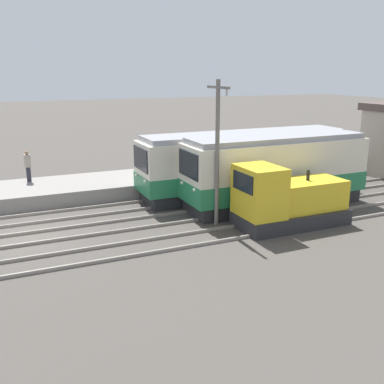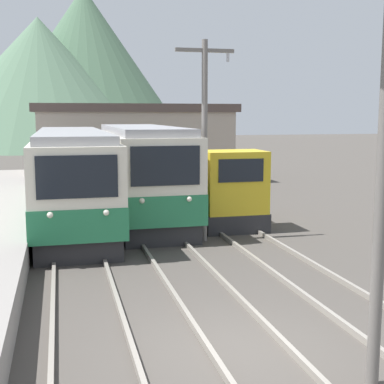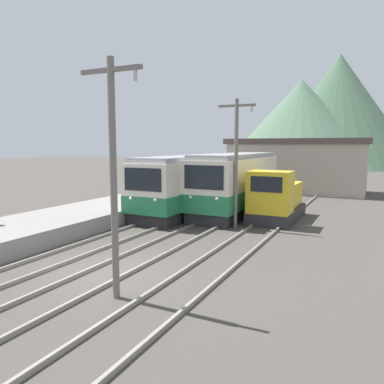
{
  "view_description": "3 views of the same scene",
  "coord_description": "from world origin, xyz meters",
  "px_view_note": "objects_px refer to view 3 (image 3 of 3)",
  "views": [
    {
      "loc": [
        19.88,
        -0.84,
        7.09
      ],
      "look_at": [
        0.29,
        7.88,
        1.32
      ],
      "focal_mm": 42.0,
      "sensor_mm": 36.0,
      "label": 1
    },
    {
      "loc": [
        -3.05,
        -8.88,
        4.32
      ],
      "look_at": [
        1.35,
        8.85,
        1.67
      ],
      "focal_mm": 50.0,
      "sensor_mm": 36.0,
      "label": 2
    },
    {
      "loc": [
        8.24,
        -10.14,
        4.41
      ],
      "look_at": [
        -0.56,
        7.88,
        1.88
      ],
      "focal_mm": 35.0,
      "sensor_mm": 36.0,
      "label": 3
    }
  ],
  "objects_px": {
    "shunting_locomotive": "(276,200)",
    "catenary_mast_near": "(113,170)",
    "commuter_train_center": "(236,186)",
    "catenary_mast_mid": "(236,158)",
    "commuter_train_left": "(196,185)"
  },
  "relations": [
    {
      "from": "catenary_mast_near",
      "to": "catenary_mast_mid",
      "type": "bearing_deg",
      "value": 90.0
    },
    {
      "from": "commuter_train_center",
      "to": "catenary_mast_near",
      "type": "relative_size",
      "value": 1.52
    },
    {
      "from": "shunting_locomotive",
      "to": "catenary_mast_near",
      "type": "bearing_deg",
      "value": -96.45
    },
    {
      "from": "commuter_train_center",
      "to": "shunting_locomotive",
      "type": "xyz_separation_m",
      "value": [
        3.0,
        -1.37,
        -0.58
      ]
    },
    {
      "from": "catenary_mast_near",
      "to": "commuter_train_center",
      "type": "bearing_deg",
      "value": 95.91
    },
    {
      "from": "shunting_locomotive",
      "to": "catenary_mast_near",
      "type": "distance_m",
      "value": 13.51
    },
    {
      "from": "commuter_train_center",
      "to": "catenary_mast_mid",
      "type": "distance_m",
      "value": 4.94
    },
    {
      "from": "commuter_train_left",
      "to": "catenary_mast_near",
      "type": "height_order",
      "value": "catenary_mast_near"
    },
    {
      "from": "catenary_mast_mid",
      "to": "commuter_train_left",
      "type": "bearing_deg",
      "value": 136.28
    },
    {
      "from": "catenary_mast_near",
      "to": "commuter_train_left",
      "type": "bearing_deg",
      "value": 106.66
    },
    {
      "from": "commuter_train_center",
      "to": "catenary_mast_mid",
      "type": "relative_size",
      "value": 1.52
    },
    {
      "from": "commuter_train_center",
      "to": "catenary_mast_mid",
      "type": "height_order",
      "value": "catenary_mast_mid"
    },
    {
      "from": "commuter_train_left",
      "to": "catenary_mast_near",
      "type": "bearing_deg",
      "value": -73.34
    },
    {
      "from": "commuter_train_center",
      "to": "catenary_mast_near",
      "type": "distance_m",
      "value": 14.77
    },
    {
      "from": "commuter_train_left",
      "to": "commuter_train_center",
      "type": "distance_m",
      "value": 2.81
    }
  ]
}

